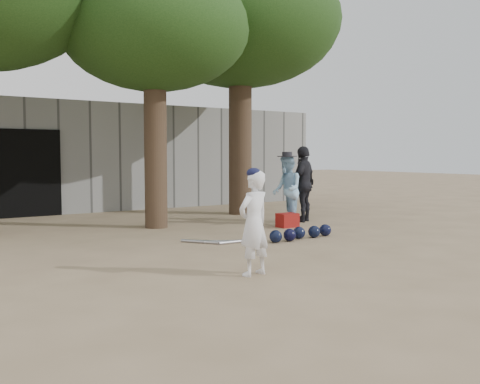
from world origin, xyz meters
TOP-DOWN VIEW (x-y plane):
  - ground at (0.00, 0.00)m, footprint 70.00×70.00m
  - boy_player at (-0.33, -0.68)m, footprint 0.55×0.42m
  - spectator_blue at (3.21, 2.98)m, footprint 0.86×0.94m
  - spectator_dark at (3.90, 3.20)m, footprint 1.11×0.85m
  - red_bag at (2.96, 2.65)m, footprint 0.43×0.33m
  - back_building at (-0.00, 10.33)m, footprint 16.00×5.24m
  - helmet_row at (2.12, 1.22)m, footprint 1.51×0.35m
  - bat_pile at (0.61, 1.71)m, footprint 1.13×0.73m
  - tree_row at (0.74, 5.02)m, footprint 11.40×5.80m

SIDE VIEW (x-z plane):
  - ground at x=0.00m, z-range 0.00..0.00m
  - bat_pile at x=0.61m, z-range 0.00..0.06m
  - helmet_row at x=2.12m, z-range 0.00..0.23m
  - red_bag at x=2.96m, z-range 0.00..0.30m
  - boy_player at x=-0.33m, z-range 0.00..1.36m
  - spectator_blue at x=3.21m, z-range 0.00..1.56m
  - spectator_dark at x=3.90m, z-range 0.00..1.76m
  - back_building at x=0.00m, z-range 0.00..3.00m
  - tree_row at x=0.74m, z-range 1.34..8.03m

